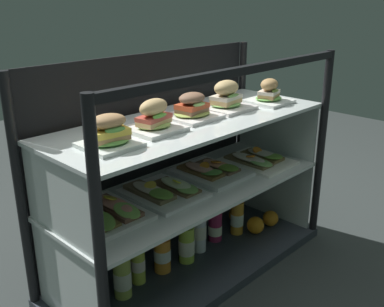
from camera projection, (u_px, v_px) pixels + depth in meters
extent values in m
cube|color=#2C3231|center=(192.00, 269.00, 2.00)|extent=(6.00, 6.00, 0.02)
cube|color=#2C323A|center=(192.00, 263.00, 1.99)|extent=(1.27, 0.51, 0.04)
cylinder|color=black|center=(100.00, 252.00, 1.27)|extent=(0.04, 0.04, 0.92)
cylinder|color=black|center=(321.00, 149.00, 2.10)|extent=(0.04, 0.04, 0.92)
cylinder|color=black|center=(21.00, 201.00, 1.58)|extent=(0.04, 0.04, 0.92)
cylinder|color=black|center=(240.00, 129.00, 2.42)|extent=(0.04, 0.04, 0.92)
cube|color=black|center=(242.00, 71.00, 1.54)|extent=(1.24, 0.03, 0.03)
cube|color=black|center=(151.00, 152.00, 2.00)|extent=(1.20, 0.01, 0.87)
cube|color=silver|center=(69.00, 287.00, 1.52)|extent=(0.01, 0.44, 0.34)
cube|color=silver|center=(272.00, 185.00, 2.33)|extent=(0.01, 0.44, 0.34)
cube|color=silver|center=(192.00, 188.00, 1.87)|extent=(1.22, 0.46, 0.01)
cube|color=silver|center=(60.00, 201.00, 1.42)|extent=(0.01, 0.44, 0.27)
cube|color=silver|center=(276.00, 126.00, 2.22)|extent=(0.01, 0.44, 0.27)
cube|color=silver|center=(192.00, 121.00, 1.77)|extent=(1.22, 0.46, 0.01)
cube|color=white|center=(109.00, 145.00, 1.45)|extent=(0.17, 0.17, 0.01)
ellipsoid|color=#6BB651|center=(109.00, 140.00, 1.44)|extent=(0.14, 0.12, 0.02)
cube|color=tan|center=(109.00, 137.00, 1.44)|extent=(0.13, 0.09, 0.02)
cube|color=yellow|center=(109.00, 132.00, 1.43)|extent=(0.13, 0.10, 0.02)
ellipsoid|color=#4F963F|center=(115.00, 130.00, 1.40)|extent=(0.07, 0.04, 0.02)
ellipsoid|color=#A57B4F|center=(108.00, 121.00, 1.42)|extent=(0.13, 0.10, 0.05)
cube|color=white|center=(154.00, 129.00, 1.61)|extent=(0.18, 0.18, 0.02)
ellipsoid|color=#96BA59|center=(154.00, 125.00, 1.61)|extent=(0.13, 0.11, 0.02)
cube|color=#E8BD7A|center=(154.00, 122.00, 1.61)|extent=(0.14, 0.09, 0.02)
cube|color=#C24D3D|center=(154.00, 117.00, 1.60)|extent=(0.14, 0.10, 0.02)
ellipsoid|color=#64B442|center=(160.00, 116.00, 1.58)|extent=(0.08, 0.04, 0.02)
ellipsoid|color=tan|center=(154.00, 107.00, 1.59)|extent=(0.14, 0.10, 0.06)
cube|color=white|center=(192.00, 117.00, 1.78)|extent=(0.19, 0.19, 0.01)
ellipsoid|color=#98AF4D|center=(192.00, 113.00, 1.77)|extent=(0.15, 0.13, 0.01)
cube|color=#93674C|center=(192.00, 110.00, 1.77)|extent=(0.12, 0.10, 0.02)
cube|color=#C94C29|center=(192.00, 106.00, 1.76)|extent=(0.12, 0.10, 0.02)
ellipsoid|color=#92C766|center=(199.00, 104.00, 1.73)|extent=(0.07, 0.04, 0.01)
ellipsoid|color=brown|center=(192.00, 98.00, 1.75)|extent=(0.13, 0.10, 0.04)
cube|color=white|center=(226.00, 108.00, 1.92)|extent=(0.20, 0.20, 0.02)
ellipsoid|color=#88CB65|center=(226.00, 104.00, 1.91)|extent=(0.14, 0.12, 0.02)
cube|color=#DDB978|center=(226.00, 101.00, 1.91)|extent=(0.14, 0.10, 0.02)
cube|color=beige|center=(226.00, 97.00, 1.90)|extent=(0.14, 0.11, 0.02)
ellipsoid|color=#669D4C|center=(233.00, 96.00, 1.87)|extent=(0.08, 0.04, 0.01)
ellipsoid|color=tan|center=(226.00, 88.00, 1.89)|extent=(0.14, 0.11, 0.06)
cube|color=white|center=(268.00, 101.00, 2.03)|extent=(0.18, 0.18, 0.01)
ellipsoid|color=#6AB14E|center=(269.00, 98.00, 2.02)|extent=(0.13, 0.11, 0.02)
cube|color=tan|center=(269.00, 96.00, 2.02)|extent=(0.12, 0.10, 0.02)
cube|color=beige|center=(269.00, 92.00, 2.01)|extent=(0.12, 0.10, 0.01)
ellipsoid|color=olive|center=(275.00, 91.00, 1.99)|extent=(0.07, 0.04, 0.01)
ellipsoid|color=#A27B4B|center=(269.00, 85.00, 2.00)|extent=(0.12, 0.10, 0.05)
cube|color=white|center=(104.00, 215.00, 1.60)|extent=(0.25, 0.30, 0.02)
cube|color=brown|center=(91.00, 217.00, 1.56)|extent=(0.09, 0.23, 0.01)
ellipsoid|color=#78A845|center=(103.00, 221.00, 1.51)|extent=(0.11, 0.13, 0.03)
ellipsoid|color=#EFA68E|center=(91.00, 214.00, 1.56)|extent=(0.07, 0.19, 0.01)
cylinder|color=#F7D14A|center=(93.00, 212.00, 1.55)|extent=(0.06, 0.06, 0.02)
cube|color=brown|center=(115.00, 208.00, 1.62)|extent=(0.09, 0.23, 0.02)
ellipsoid|color=#93C75B|center=(127.00, 210.00, 1.57)|extent=(0.08, 0.12, 0.04)
ellipsoid|color=#F69787|center=(115.00, 203.00, 1.61)|extent=(0.07, 0.18, 0.02)
cylinder|color=yellow|center=(110.00, 198.00, 1.63)|extent=(0.05, 0.05, 0.02)
cube|color=white|center=(163.00, 193.00, 1.78)|extent=(0.25, 0.30, 0.01)
cube|color=brown|center=(149.00, 192.00, 1.76)|extent=(0.09, 0.23, 0.02)
ellipsoid|color=#6FA43E|center=(161.00, 194.00, 1.71)|extent=(0.08, 0.12, 0.02)
ellipsoid|color=beige|center=(149.00, 188.00, 1.75)|extent=(0.07, 0.18, 0.01)
cylinder|color=yellow|center=(150.00, 185.00, 1.76)|extent=(0.06, 0.06, 0.02)
cube|color=brown|center=(176.00, 187.00, 1.81)|extent=(0.09, 0.20, 0.01)
ellipsoid|color=#82B558|center=(187.00, 189.00, 1.77)|extent=(0.09, 0.11, 0.02)
ellipsoid|color=#E2EFC2|center=(176.00, 183.00, 1.81)|extent=(0.07, 0.16, 0.02)
cylinder|color=yellow|center=(178.00, 182.00, 1.79)|extent=(0.04, 0.04, 0.02)
cube|color=white|center=(211.00, 173.00, 1.98)|extent=(0.25, 0.30, 0.02)
cube|color=brown|center=(201.00, 171.00, 1.96)|extent=(0.09, 0.21, 0.01)
ellipsoid|color=#6AB34E|center=(211.00, 172.00, 1.91)|extent=(0.08, 0.11, 0.04)
ellipsoid|color=#E0A08E|center=(201.00, 168.00, 1.95)|extent=(0.07, 0.17, 0.02)
cylinder|color=orange|center=(205.00, 166.00, 1.95)|extent=(0.05, 0.05, 0.02)
cube|color=brown|center=(217.00, 167.00, 2.01)|extent=(0.09, 0.20, 0.01)
ellipsoid|color=olive|center=(228.00, 168.00, 1.97)|extent=(0.09, 0.11, 0.02)
ellipsoid|color=#F7AA87|center=(217.00, 164.00, 2.01)|extent=(0.07, 0.16, 0.01)
cylinder|color=orange|center=(216.00, 162.00, 2.01)|extent=(0.06, 0.06, 0.02)
cube|color=white|center=(258.00, 162.00, 2.12)|extent=(0.25, 0.30, 0.01)
cube|color=brown|center=(248.00, 161.00, 2.09)|extent=(0.09, 0.23, 0.01)
ellipsoid|color=#8AC168|center=(261.00, 162.00, 2.04)|extent=(0.09, 0.13, 0.03)
ellipsoid|color=white|center=(248.00, 158.00, 2.09)|extent=(0.07, 0.18, 0.02)
cylinder|color=orange|center=(250.00, 156.00, 2.07)|extent=(0.06, 0.06, 0.01)
cube|color=brown|center=(262.00, 156.00, 2.15)|extent=(0.09, 0.20, 0.01)
ellipsoid|color=#7FB641|center=(273.00, 156.00, 2.11)|extent=(0.08, 0.10, 0.02)
ellipsoid|color=silver|center=(262.00, 153.00, 2.15)|extent=(0.07, 0.16, 0.02)
cylinder|color=orange|center=(258.00, 150.00, 2.15)|extent=(0.06, 0.05, 0.02)
cylinder|color=silver|center=(96.00, 292.00, 1.63)|extent=(0.07, 0.07, 0.16)
cylinder|color=white|center=(96.00, 293.00, 1.63)|extent=(0.07, 0.07, 0.07)
cylinder|color=white|center=(94.00, 268.00, 1.60)|extent=(0.03, 0.03, 0.04)
cylinder|color=silver|center=(93.00, 262.00, 1.59)|extent=(0.04, 0.04, 0.01)
cylinder|color=#B8C955|center=(122.00, 276.00, 1.72)|extent=(0.07, 0.07, 0.18)
cylinder|color=silver|center=(122.00, 279.00, 1.72)|extent=(0.07, 0.07, 0.07)
cylinder|color=#B7D34D|center=(121.00, 251.00, 1.68)|extent=(0.03, 0.03, 0.04)
cylinder|color=silver|center=(120.00, 244.00, 1.67)|extent=(0.04, 0.04, 0.01)
cylinder|color=#BECC45|center=(138.00, 265.00, 1.80)|extent=(0.06, 0.06, 0.16)
cylinder|color=silver|center=(138.00, 264.00, 1.80)|extent=(0.06, 0.06, 0.05)
cylinder|color=#BCCA4D|center=(137.00, 243.00, 1.77)|extent=(0.03, 0.03, 0.05)
cylinder|color=teal|center=(137.00, 235.00, 1.76)|extent=(0.04, 0.04, 0.02)
cylinder|color=orange|center=(162.00, 255.00, 1.88)|extent=(0.07, 0.07, 0.15)
cylinder|color=silver|center=(162.00, 254.00, 1.88)|extent=(0.07, 0.07, 0.05)
cylinder|color=orange|center=(162.00, 235.00, 1.85)|extent=(0.04, 0.04, 0.04)
cylinder|color=teal|center=(162.00, 229.00, 1.84)|extent=(0.05, 0.05, 0.02)
cylinder|color=#B8DA46|center=(187.00, 244.00, 1.95)|extent=(0.07, 0.07, 0.16)
cylinder|color=white|center=(187.00, 246.00, 1.95)|extent=(0.07, 0.07, 0.07)
cylinder|color=#BCD54E|center=(186.00, 224.00, 1.91)|extent=(0.03, 0.03, 0.04)
cylinder|color=#336AB6|center=(186.00, 219.00, 1.91)|extent=(0.04, 0.04, 0.01)
cylinder|color=white|center=(199.00, 232.00, 2.02)|extent=(0.06, 0.06, 0.18)
cylinder|color=white|center=(199.00, 231.00, 2.02)|extent=(0.06, 0.06, 0.06)
cylinder|color=white|center=(199.00, 210.00, 1.99)|extent=(0.03, 0.03, 0.04)
cylinder|color=silver|center=(199.00, 204.00, 1.98)|extent=(0.04, 0.04, 0.01)
cylinder|color=#94224C|center=(215.00, 226.00, 2.12)|extent=(0.06, 0.06, 0.15)
cylinder|color=white|center=(215.00, 229.00, 2.12)|extent=(0.07, 0.07, 0.05)
cylinder|color=maroon|center=(216.00, 208.00, 2.09)|extent=(0.03, 0.03, 0.04)
cylinder|color=gold|center=(216.00, 203.00, 2.08)|extent=(0.03, 0.03, 0.01)
cylinder|color=orange|center=(237.00, 217.00, 2.18)|extent=(0.06, 0.06, 0.17)
cylinder|color=silver|center=(237.00, 219.00, 2.18)|extent=(0.06, 0.06, 0.06)
cylinder|color=orange|center=(238.00, 198.00, 2.14)|extent=(0.03, 0.03, 0.04)
cylinder|color=teal|center=(238.00, 193.00, 2.13)|extent=(0.03, 0.03, 0.01)
sphere|color=orange|center=(235.00, 215.00, 2.30)|extent=(0.07, 0.07, 0.07)
sphere|color=orange|center=(256.00, 225.00, 2.19)|extent=(0.08, 0.08, 0.08)
sphere|color=orange|center=(271.00, 218.00, 2.26)|extent=(0.08, 0.08, 0.08)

